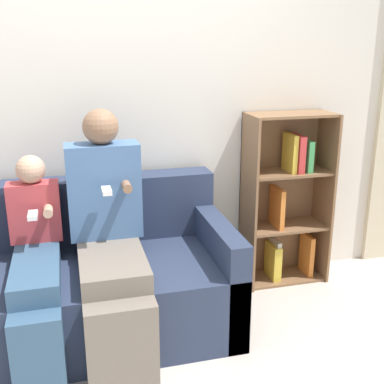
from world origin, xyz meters
TOP-DOWN VIEW (x-y plane):
  - ground_plane at (0.00, 0.00)m, footprint 14.00×14.00m
  - back_wall at (0.00, 1.04)m, footprint 10.00×0.06m
  - couch at (-0.31, 0.56)m, footprint 1.87×0.91m
  - adult_seated at (-0.08, 0.44)m, footprint 0.42×0.81m
  - child_seated at (-0.48, 0.37)m, footprint 0.29×0.82m
  - bookshelf at (1.18, 0.88)m, footprint 0.59×0.30m

SIDE VIEW (x-z plane):
  - ground_plane at x=0.00m, z-range 0.00..0.00m
  - couch at x=-0.31m, z-range -0.13..0.72m
  - child_seated at x=-0.48m, z-range 0.00..1.06m
  - bookshelf at x=1.18m, z-range -0.02..1.19m
  - adult_seated at x=-0.08m, z-range 0.01..1.32m
  - back_wall at x=0.00m, z-range 0.00..2.55m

